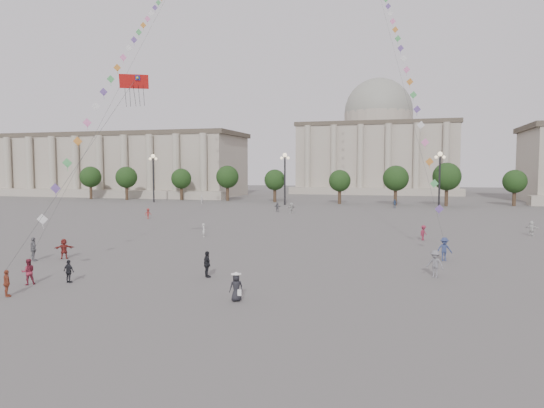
# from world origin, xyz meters

# --- Properties ---
(ground) EXTENTS (360.00, 360.00, 0.00)m
(ground) POSITION_xyz_m (0.00, 0.00, 0.00)
(ground) COLOR #595654
(ground) RESTS_ON ground
(hall_west) EXTENTS (84.00, 26.22, 17.20)m
(hall_west) POSITION_xyz_m (-75.00, 93.89, 8.43)
(hall_west) COLOR #A79B8C
(hall_west) RESTS_ON ground
(hall_central) EXTENTS (48.30, 34.30, 35.50)m
(hall_central) POSITION_xyz_m (0.00, 129.22, 14.23)
(hall_central) COLOR #A79B8C
(hall_central) RESTS_ON ground
(tree_row) EXTENTS (137.12, 5.12, 8.00)m
(tree_row) POSITION_xyz_m (0.00, 78.00, 5.39)
(tree_row) COLOR #3B291D
(tree_row) RESTS_ON ground
(lamp_post_far_west) EXTENTS (2.00, 0.90, 10.65)m
(lamp_post_far_west) POSITION_xyz_m (-45.00, 70.00, 7.35)
(lamp_post_far_west) COLOR #262628
(lamp_post_far_west) RESTS_ON ground
(lamp_post_mid_west) EXTENTS (2.00, 0.90, 10.65)m
(lamp_post_mid_west) POSITION_xyz_m (-15.00, 70.00, 7.35)
(lamp_post_mid_west) COLOR #262628
(lamp_post_mid_west) RESTS_ON ground
(lamp_post_mid_east) EXTENTS (2.00, 0.90, 10.65)m
(lamp_post_mid_east) POSITION_xyz_m (15.00, 70.00, 7.35)
(lamp_post_mid_east) COLOR #262628
(lamp_post_mid_east) RESTS_ON ground
(person_crowd_0) EXTENTS (1.05, 0.68, 1.66)m
(person_crowd_0) POSITION_xyz_m (6.96, 68.00, 0.83)
(person_crowd_0) COLOR #344C76
(person_crowd_0) RESTS_ON ground
(person_crowd_2) EXTENTS (1.07, 1.15, 1.55)m
(person_crowd_2) POSITION_xyz_m (-28.02, 38.04, 0.78)
(person_crowd_2) COLOR maroon
(person_crowd_2) RESTS_ON ground
(person_crowd_4) EXTENTS (1.45, 1.64, 1.80)m
(person_crowd_4) POSITION_xyz_m (-9.50, 52.53, 0.90)
(person_crowd_4) COLOR silver
(person_crowd_4) RESTS_ON ground
(person_crowd_6) EXTENTS (1.40, 1.15, 1.89)m
(person_crowd_6) POSITION_xyz_m (11.09, 8.55, 0.95)
(person_crowd_6) COLOR slate
(person_crowd_6) RESTS_ON ground
(person_crowd_7) EXTENTS (1.54, 1.31, 1.67)m
(person_crowd_7) POSITION_xyz_m (22.60, 33.17, 0.84)
(person_crowd_7) COLOR silver
(person_crowd_7) RESTS_ON ground
(person_crowd_8) EXTENTS (1.07, 1.18, 1.59)m
(person_crowd_8) POSITION_xyz_m (10.88, 26.37, 0.79)
(person_crowd_8) COLOR maroon
(person_crowd_8) RESTS_ON ground
(person_crowd_10) EXTENTS (0.52, 0.71, 1.81)m
(person_crowd_10) POSITION_xyz_m (-32.55, 68.00, 0.91)
(person_crowd_10) COLOR silver
(person_crowd_10) RESTS_ON ground
(person_crowd_12) EXTENTS (1.55, 1.02, 1.60)m
(person_crowd_12) POSITION_xyz_m (-12.54, 54.91, 0.80)
(person_crowd_12) COLOR #5A5A5E
(person_crowd_12) RESTS_ON ground
(person_crowd_13) EXTENTS (0.57, 0.65, 1.48)m
(person_crowd_13) POSITION_xyz_m (-12.24, 22.50, 0.74)
(person_crowd_13) COLOR silver
(person_crowd_13) RESTS_ON ground
(tourist_0) EXTENTS (1.00, 0.84, 1.60)m
(tourist_0) POSITION_xyz_m (-13.35, -3.53, 0.80)
(tourist_0) COLOR brown
(tourist_0) RESTS_ON ground
(tourist_1) EXTENTS (1.06, 1.09, 1.83)m
(tourist_1) POSITION_xyz_m (-4.04, 4.31, 0.91)
(tourist_1) COLOR black
(tourist_1) RESTS_ON ground
(tourist_2) EXTENTS (1.60, 1.23, 1.69)m
(tourist_2) POSITION_xyz_m (-18.27, 7.51, 0.84)
(tourist_2) COLOR maroon
(tourist_2) RESTS_ON ground
(tourist_3) EXTENTS (1.22, 0.99, 1.95)m
(tourist_3) POSITION_xyz_m (-19.95, 5.98, 0.97)
(tourist_3) COLOR slate
(tourist_3) RESTS_ON ground
(tourist_4) EXTENTS (0.95, 0.54, 1.52)m
(tourist_4) POSITION_xyz_m (-12.19, 0.41, 0.76)
(tourist_4) COLOR #212227
(tourist_4) RESTS_ON ground
(kite_flyer_0) EXTENTS (1.03, 1.03, 1.68)m
(kite_flyer_0) POSITION_xyz_m (-14.36, -0.74, 0.84)
(kite_flyer_0) COLOR maroon
(kite_flyer_0) RESTS_ON ground
(kite_flyer_1) EXTENTS (1.38, 1.00, 1.92)m
(kite_flyer_1) POSITION_xyz_m (12.15, 15.05, 0.96)
(kite_flyer_1) COLOR navy
(kite_flyer_1) RESTS_ON ground
(hat_person) EXTENTS (0.93, 0.86, 1.69)m
(hat_person) POSITION_xyz_m (-0.07, -0.82, 0.85)
(hat_person) COLOR black
(hat_person) RESTS_ON ground
(dragon_kite) EXTENTS (2.19, 6.29, 16.92)m
(dragon_kite) POSITION_xyz_m (-11.44, 7.47, 13.44)
(dragon_kite) COLOR red
(dragon_kite) RESTS_ON ground
(kite_train_west) EXTENTS (15.53, 51.24, 67.67)m
(kite_train_west) POSITION_xyz_m (-22.34, 26.79, 23.17)
(kite_train_west) COLOR #3F3F3F
(kite_train_west) RESTS_ON ground
(kite_train_mid) EXTENTS (11.82, 49.40, 70.90)m
(kite_train_mid) POSITION_xyz_m (6.27, 41.20, 28.09)
(kite_train_mid) COLOR #3F3F3F
(kite_train_mid) RESTS_ON ground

